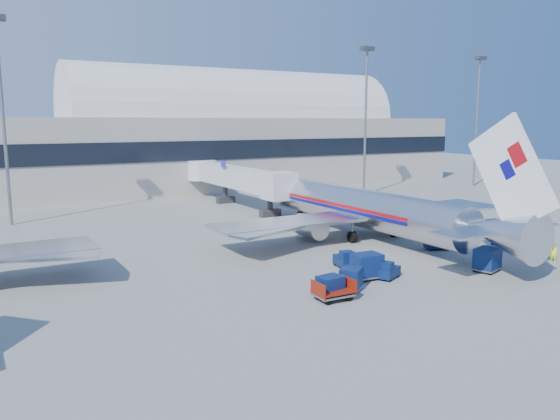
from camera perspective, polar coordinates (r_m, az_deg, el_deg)
ground at (r=45.59m, az=2.83°, el=-5.29°), size 260.00×260.00×0.00m
terminal at (r=93.65m, az=-23.79°, el=6.07°), size 170.00×28.15×21.00m
airliner_main at (r=54.35m, az=9.14°, el=0.12°), size 32.00×37.26×12.07m
jetbridge_near at (r=75.22m, az=-5.05°, el=3.48°), size 4.40×27.50×6.25m
mast_west at (r=67.23m, az=-27.14°, el=11.11°), size 2.00×1.20×22.60m
mast_east at (r=86.15m, az=8.98°, el=11.36°), size 2.00×1.20×22.60m
mast_far_east at (r=103.67m, az=19.97°, el=10.55°), size 2.00×1.20×22.60m
barrier_near at (r=58.39m, az=16.75°, el=-2.00°), size 3.00×0.55×0.90m
barrier_mid at (r=60.80m, az=18.89°, el=-1.67°), size 3.00×0.55×0.90m
barrier_far at (r=63.30m, az=20.85°, el=-1.36°), size 3.00×0.55×0.90m
tug_lead at (r=40.99m, az=11.24°, el=-6.23°), size 2.33×1.83×1.36m
tug_right at (r=51.19m, az=16.03°, el=-3.27°), size 2.48×1.93×1.45m
tug_left at (r=43.40m, az=6.77°, el=-5.19°), size 1.62×2.43×1.45m
cart_train_a at (r=40.58m, az=9.05°, el=-5.75°), size 2.28×1.82×1.89m
cart_train_b at (r=37.81m, az=7.45°, el=-7.12°), size 2.22×2.14×1.55m
cart_train_c at (r=36.08m, az=5.27°, el=-7.94°), size 1.81×1.46×1.48m
cart_solo_near at (r=44.94m, az=20.83°, el=-4.82°), size 2.44×2.11×1.83m
cart_solo_far at (r=53.65m, az=22.39°, el=-2.78°), size 2.01×1.58×1.69m
cart_open_red at (r=35.79m, az=5.64°, el=-8.62°), size 2.54×1.83×0.67m
ramp_worker at (r=50.13m, az=26.67°, el=-4.00°), size 0.60×0.70×1.61m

